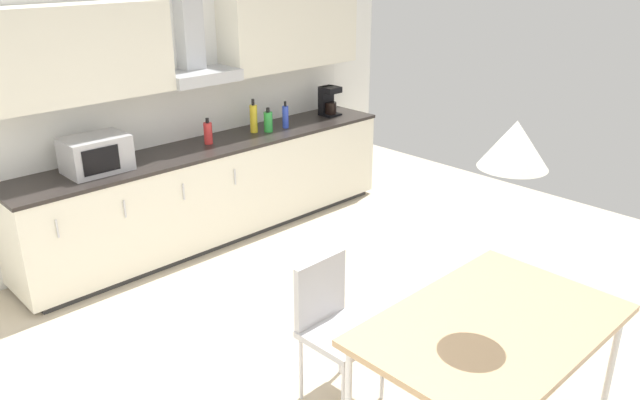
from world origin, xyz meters
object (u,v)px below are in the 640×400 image
object	(u,v)px
microwave	(96,154)
pendant_lamp	(515,144)
bottle_red	(208,133)
chair_far_left	(332,317)
coffee_maker	(328,101)
bottle_green	(268,122)
dining_table	(492,330)
bottle_blue	(285,117)
bottle_yellow	(254,118)

from	to	relation	value
microwave	pendant_lamp	xyz separation A→B (m)	(0.57, -3.19, 0.66)
bottle_red	chair_far_left	xyz separation A→B (m)	(-0.80, -2.38, -0.45)
coffee_maker	bottle_green	world-z (taller)	coffee_maker
dining_table	pendant_lamp	bearing A→B (deg)	180.00
bottle_blue	chair_far_left	distance (m)	2.88
bottle_red	pendant_lamp	bearing A→B (deg)	-98.61
bottle_red	dining_table	world-z (taller)	bottle_red
microwave	pendant_lamp	bearing A→B (deg)	-79.95
bottle_red	dining_table	bearing A→B (deg)	-98.61
coffee_maker	bottle_blue	world-z (taller)	coffee_maker
microwave	dining_table	distance (m)	3.26
bottle_blue	dining_table	world-z (taller)	bottle_blue
bottle_yellow	dining_table	size ratio (longest dim) A/B	0.23
microwave	dining_table	xyz separation A→B (m)	(0.57, -3.19, -0.32)
bottle_green	bottle_red	distance (m)	0.64
bottle_yellow	bottle_green	bearing A→B (deg)	-34.40
chair_far_left	bottle_blue	bearing A→B (deg)	54.43
coffee_maker	bottle_yellow	xyz separation A→B (m)	(-0.98, 0.01, -0.01)
bottle_yellow	bottle_green	size ratio (longest dim) A/B	1.38
chair_far_left	dining_table	bearing A→B (deg)	-69.22
bottle_red	dining_table	distance (m)	3.27
bottle_red	pendant_lamp	world-z (taller)	pendant_lamp
microwave	bottle_yellow	distance (m)	1.58
microwave	bottle_red	xyz separation A→B (m)	(1.05, 0.02, -0.04)
bottle_blue	bottle_red	xyz separation A→B (m)	(-0.85, 0.07, -0.01)
microwave	dining_table	size ratio (longest dim) A/B	0.34
dining_table	microwave	bearing A→B (deg)	100.05
microwave	chair_far_left	bearing A→B (deg)	-83.98
coffee_maker	bottle_yellow	bearing A→B (deg)	179.30
coffee_maker	pendant_lamp	distance (m)	3.84
bottle_blue	bottle_red	distance (m)	0.85
bottle_green	chair_far_left	xyz separation A→B (m)	(-1.44, -2.32, -0.45)
coffee_maker	bottle_blue	size ratio (longest dim) A/B	1.15
coffee_maker	chair_far_left	bearing A→B (deg)	-134.07
bottle_blue	dining_table	xyz separation A→B (m)	(-1.33, -3.14, -0.29)
bottle_red	pendant_lamp	distance (m)	3.33
chair_far_left	pendant_lamp	distance (m)	1.46
bottle_red	pendant_lamp	xyz separation A→B (m)	(-0.49, -3.22, 0.70)
bottle_yellow	pendant_lamp	size ratio (longest dim) A/B	1.00
microwave	dining_table	bearing A→B (deg)	-79.95
coffee_maker	bottle_red	distance (m)	1.50
microwave	chair_far_left	world-z (taller)	microwave
coffee_maker	bottle_yellow	distance (m)	0.98
microwave	bottle_yellow	size ratio (longest dim) A/B	1.50
coffee_maker	bottle_yellow	world-z (taller)	bottle_yellow
coffee_maker	chair_far_left	xyz separation A→B (m)	(-2.31, -2.38, -0.50)
bottle_blue	chair_far_left	world-z (taller)	bottle_blue
microwave	chair_far_left	size ratio (longest dim) A/B	0.55
bottle_green	pendant_lamp	distance (m)	3.42
bottle_green	dining_table	bearing A→B (deg)	-109.63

